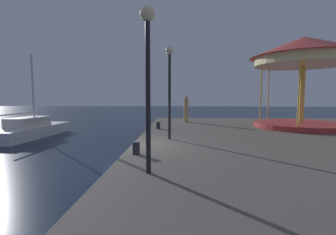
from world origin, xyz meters
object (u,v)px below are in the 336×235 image
at_px(person_by_the_water, 186,109).
at_px(bollard_center, 136,148).
at_px(carousel, 303,60).
at_px(lamp_post_far_end, 169,75).
at_px(lamp_post_mid_promenade, 148,59).
at_px(sailboat_white, 31,129).
at_px(bollard_north, 158,125).

bearing_deg(person_by_the_water, bollard_center, -100.87).
relative_size(carousel, lamp_post_far_end, 1.53).
bearing_deg(lamp_post_mid_promenade, lamp_post_far_end, 85.95).
height_order(lamp_post_far_end, bollard_center, lamp_post_far_end).
bearing_deg(sailboat_white, lamp_post_mid_promenade, -47.04).
distance_m(sailboat_white, bollard_center, 11.49).
xyz_separation_m(bollard_north, person_by_the_water, (1.76, 3.95, 0.74)).
distance_m(carousel, bollard_center, 12.05).
distance_m(sailboat_white, bollard_north, 8.77).
bearing_deg(bollard_center, sailboat_white, 137.20).
bearing_deg(carousel, lamp_post_mid_promenade, -131.76).
relative_size(lamp_post_far_end, bollard_center, 10.12).
bearing_deg(carousel, sailboat_white, 178.14).
bearing_deg(lamp_post_far_end, bollard_north, 102.88).
bearing_deg(carousel, bollard_center, -140.67).
height_order(lamp_post_mid_promenade, lamp_post_far_end, lamp_post_far_end).
xyz_separation_m(carousel, person_by_the_water, (-6.87, 3.02, -3.11)).
distance_m(lamp_post_far_end, bollard_center, 4.01).
height_order(bollard_center, person_by_the_water, person_by_the_water).
bearing_deg(sailboat_white, carousel, -1.86).
relative_size(bollard_center, person_by_the_water, 0.20).
relative_size(carousel, lamp_post_mid_promenade, 1.56).
height_order(carousel, lamp_post_mid_promenade, carousel).
xyz_separation_m(carousel, lamp_post_far_end, (-7.85, -4.34, -1.26)).
relative_size(carousel, person_by_the_water, 3.10).
xyz_separation_m(carousel, lamp_post_mid_promenade, (-8.19, -9.18, -1.31)).
distance_m(sailboat_white, person_by_the_water, 10.75).
distance_m(sailboat_white, lamp_post_far_end, 11.05).
xyz_separation_m(bollard_north, bollard_center, (-0.21, -6.30, 0.00)).
height_order(bollard_north, bollard_center, same).
bearing_deg(carousel, person_by_the_water, 156.29).
distance_m(lamp_post_far_end, bollard_north, 4.35).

